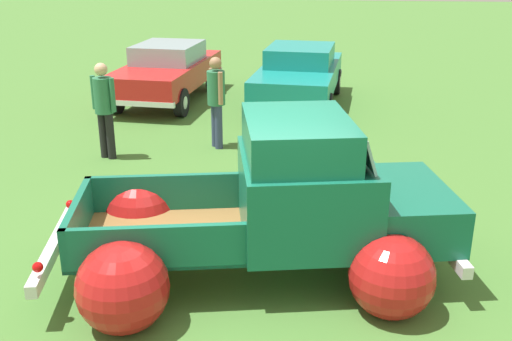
{
  "coord_description": "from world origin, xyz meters",
  "views": [
    {
      "loc": [
        0.78,
        -6.21,
        3.67
      ],
      "look_at": [
        0.0,
        0.77,
        1.04
      ],
      "focal_mm": 41.76,
      "sensor_mm": 36.0,
      "label": 1
    }
  ],
  "objects_px": {
    "vintage_pickup_truck": "(282,215)",
    "show_car_0": "(167,70)",
    "spectator_1": "(104,105)",
    "show_car_1": "(299,74)",
    "spectator_0": "(216,97)"
  },
  "relations": [
    {
      "from": "vintage_pickup_truck",
      "to": "spectator_1",
      "type": "distance_m",
      "value": 5.18
    },
    {
      "from": "vintage_pickup_truck",
      "to": "show_car_1",
      "type": "xyz_separation_m",
      "value": [
        -0.15,
        8.2,
        0.03
      ]
    },
    {
      "from": "show_car_1",
      "to": "spectator_0",
      "type": "height_order",
      "value": "spectator_0"
    },
    {
      "from": "vintage_pickup_truck",
      "to": "spectator_0",
      "type": "xyz_separation_m",
      "value": [
        -1.59,
        4.66,
        0.25
      ]
    },
    {
      "from": "spectator_0",
      "to": "show_car_1",
      "type": "bearing_deg",
      "value": 35.35
    },
    {
      "from": "show_car_0",
      "to": "show_car_1",
      "type": "xyz_separation_m",
      "value": [
        3.31,
        -0.06,
        0.0
      ]
    },
    {
      "from": "vintage_pickup_truck",
      "to": "spectator_1",
      "type": "bearing_deg",
      "value": 121.34
    },
    {
      "from": "vintage_pickup_truck",
      "to": "show_car_1",
      "type": "distance_m",
      "value": 8.2
    },
    {
      "from": "vintage_pickup_truck",
      "to": "show_car_0",
      "type": "bearing_deg",
      "value": 101.66
    },
    {
      "from": "show_car_0",
      "to": "show_car_1",
      "type": "bearing_deg",
      "value": 93.94
    },
    {
      "from": "vintage_pickup_truck",
      "to": "spectator_1",
      "type": "height_order",
      "value": "vintage_pickup_truck"
    },
    {
      "from": "show_car_0",
      "to": "spectator_1",
      "type": "xyz_separation_m",
      "value": [
        -0.03,
        -4.44,
        0.23
      ]
    },
    {
      "from": "show_car_0",
      "to": "spectator_0",
      "type": "relative_size",
      "value": 2.49
    },
    {
      "from": "show_car_0",
      "to": "show_car_1",
      "type": "relative_size",
      "value": 0.97
    },
    {
      "from": "spectator_0",
      "to": "spectator_1",
      "type": "distance_m",
      "value": 2.09
    }
  ]
}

